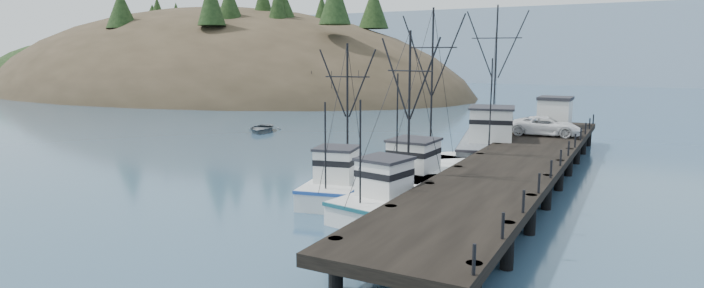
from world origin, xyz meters
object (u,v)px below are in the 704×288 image
Objects in this scene: trawler_near at (399,197)px; trawler_far at (423,172)px; pier at (519,161)px; motorboat at (262,132)px; trawler_mid at (343,183)px; work_vessel at (492,144)px; pier_shed at (555,111)px; pickup_truck at (545,126)px.

trawler_far is at bearing 99.73° from trawler_near.
motorboat is (-31.35, 13.17, -1.69)m from pier.
work_vessel is (4.99, 16.92, 0.41)m from trawler_mid.
motorboat is (-25.50, 15.43, -0.82)m from trawler_far.
pier is 13.75× the size of pier_shed.
trawler_mid is 6.35m from trawler_far.
work_vessel is at bearing 110.87° from pickup_truck.
trawler_mid is 27.30m from pier_shed.
work_vessel reaches higher than motorboat.
trawler_mid is 30.58m from motorboat.
work_vessel is at bearing 73.56° from trawler_mid.
pickup_truck is (0.25, -6.95, -0.62)m from pier_shed.
trawler_mid is at bearing -106.44° from work_vessel.
trawler_mid is at bearing 150.19° from pickup_truck.
trawler_far is (-1.22, 7.10, 0.00)m from trawler_near.
pickup_truck is (8.97, 18.79, 1.98)m from trawler_mid.
trawler_far is (-5.85, -2.26, -0.87)m from pier.
trawler_near is at bearing -116.35° from pier.
work_vessel reaches higher than trawler_far.
work_vessel reaches higher than pier_shed.
motorboat is (-22.29, 20.91, -0.82)m from trawler_mid.
trawler_far reaches higher than trawler_near.
trawler_near is 21.00m from pickup_truck.
trawler_near is 0.85× the size of trawler_far.
pier is 11.11m from pickup_truck.
work_vessel is at bearing -112.90° from pier_shed.
pier_shed is at bearing -2.25° from pickup_truck.
pickup_truck is at bearing 25.16° from work_vessel.
pier is 34.04m from motorboat.
trawler_near reaches higher than motorboat.
trawler_mid is at bearing -120.31° from trawler_far.
pickup_truck is (5.76, 13.31, 1.98)m from trawler_far.
trawler_mid is 0.61× the size of work_vessel.
pier_shed is 0.59× the size of motorboat.
pier_shed reaches higher than pier.
motorboat is at bearing 136.83° from trawler_mid.
trawler_near reaches higher than pickup_truck.
pickup_truck is (3.97, 1.87, 1.57)m from work_vessel.
trawler_mid reaches higher than pier.
trawler_far is 11.59m from work_vessel.
work_vessel is at bearing -33.12° from motorboat.
work_vessel reaches higher than trawler_near.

